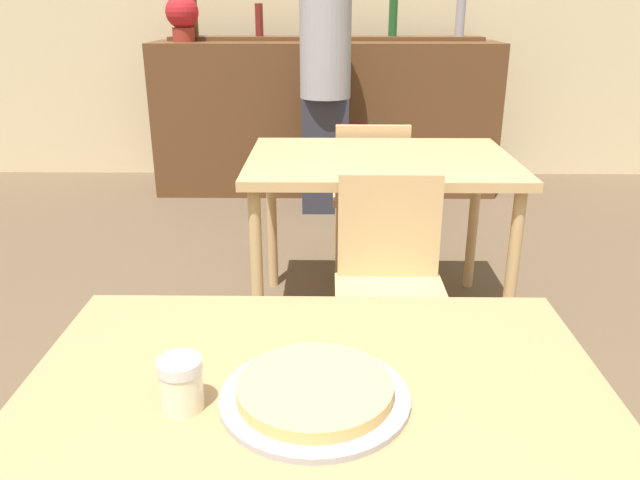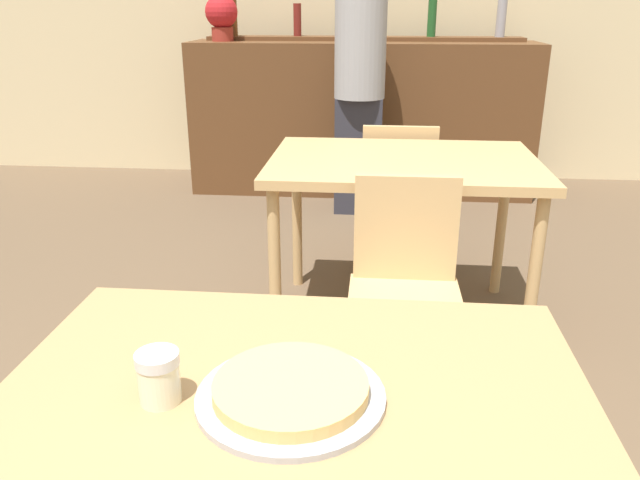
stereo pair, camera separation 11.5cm
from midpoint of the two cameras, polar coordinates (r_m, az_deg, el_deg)
name	(u,v)px [view 2 (the right image)]	position (r m, az deg, el deg)	size (l,w,h in m)	color
wall_back	(366,4)	(5.38, 4.84, 20.71)	(8.00, 0.05, 2.80)	beige
dining_table_near	(289,449)	(1.14, 0.21, -18.64)	(1.06, 0.88, 0.76)	#A87F51
dining_table_far	(403,177)	(2.76, 8.78, 5.69)	(1.15, 0.83, 0.78)	tan
bar_counter	(361,118)	(4.94, 4.46, 11.03)	(2.60, 0.56, 1.14)	brown
bar_back_shelf	(361,33)	(5.01, 4.50, 18.37)	(2.39, 0.24, 0.33)	brown
chair_far_side_front	(405,278)	(2.27, 9.22, -3.43)	(0.40, 0.40, 0.83)	tan
chair_far_side_back	(398,188)	(3.38, 8.08, 4.72)	(0.40, 0.40, 0.83)	tan
pizza_tray	(293,391)	(1.10, 0.59, -13.74)	(0.33, 0.33, 0.04)	#A3A3A8
cheese_shaker	(159,377)	(1.11, -11.60, -12.22)	(0.08, 0.08, 0.09)	beige
person_standing	(360,81)	(4.32, 4.46, 14.25)	(0.34, 0.34, 1.68)	#2D2D38
potted_plant	(222,15)	(4.95, -8.30, 19.67)	(0.24, 0.24, 0.33)	maroon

